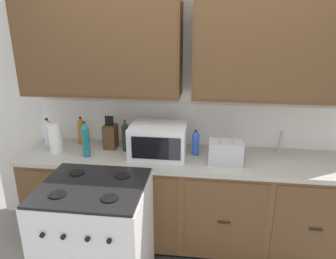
% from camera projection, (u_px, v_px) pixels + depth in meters
% --- Properties ---
extents(wall_unit, '(4.07, 0.40, 2.37)m').
position_uv_depth(wall_unit, '(188.00, 73.00, 2.70)').
color(wall_unit, white).
rests_on(wall_unit, ground_plane).
extents(counter_run, '(2.90, 0.64, 0.92)m').
position_uv_depth(counter_run, '(184.00, 200.00, 2.89)').
color(counter_run, black).
rests_on(counter_run, ground_plane).
extents(stove_range, '(0.76, 0.68, 0.95)m').
position_uv_depth(stove_range, '(97.00, 240.00, 2.38)').
color(stove_range, white).
rests_on(stove_range, ground_plane).
extents(microwave, '(0.48, 0.37, 0.28)m').
position_uv_depth(microwave, '(158.00, 140.00, 2.72)').
color(microwave, white).
rests_on(microwave, counter_run).
extents(toaster, '(0.28, 0.18, 0.19)m').
position_uv_depth(toaster, '(226.00, 152.00, 2.59)').
color(toaster, '#B7B7BC').
rests_on(toaster, counter_run).
extents(knife_block, '(0.11, 0.14, 0.31)m').
position_uv_depth(knife_block, '(111.00, 136.00, 2.89)').
color(knife_block, '#52361E').
rests_on(knife_block, counter_run).
extents(sink_faucet, '(0.02, 0.02, 0.20)m').
position_uv_depth(sink_faucet, '(281.00, 141.00, 2.81)').
color(sink_faucet, '#B2B5BA').
rests_on(sink_faucet, counter_run).
extents(paper_towel_roll, '(0.12, 0.12, 0.26)m').
position_uv_depth(paper_towel_roll, '(56.00, 138.00, 2.81)').
color(paper_towel_roll, white).
rests_on(paper_towel_roll, counter_run).
extents(bottle_dark, '(0.06, 0.06, 0.29)m').
position_uv_depth(bottle_dark, '(125.00, 136.00, 2.82)').
color(bottle_dark, black).
rests_on(bottle_dark, counter_run).
extents(bottle_teal, '(0.06, 0.06, 0.32)m').
position_uv_depth(bottle_teal, '(86.00, 140.00, 2.69)').
color(bottle_teal, '#1E707A').
rests_on(bottle_teal, counter_run).
extents(bottle_clear, '(0.08, 0.08, 0.26)m').
position_uv_depth(bottle_clear, '(48.00, 132.00, 2.96)').
color(bottle_clear, silver).
rests_on(bottle_clear, counter_run).
extents(bottle_blue, '(0.06, 0.06, 0.23)m').
position_uv_depth(bottle_blue, '(196.00, 143.00, 2.74)').
color(bottle_blue, blue).
rests_on(bottle_blue, counter_run).
extents(bottle_amber, '(0.07, 0.07, 0.27)m').
position_uv_depth(bottle_amber, '(81.00, 131.00, 2.97)').
color(bottle_amber, '#9E6619').
rests_on(bottle_amber, counter_run).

